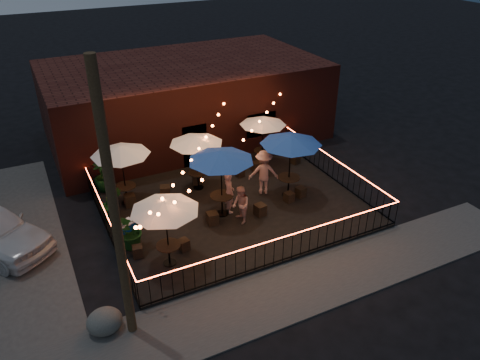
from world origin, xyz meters
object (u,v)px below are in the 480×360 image
(cafe_table_3, at_px, (196,140))
(cafe_table_4, at_px, (291,141))
(cooler, at_px, (127,231))
(cafe_table_1, at_px, (120,151))
(boulder, at_px, (104,321))
(cafe_table_0, at_px, (165,207))
(cafe_table_5, at_px, (263,122))
(utility_pole, at_px, (115,215))
(cafe_table_2, at_px, (221,157))

(cafe_table_3, bearing_deg, cafe_table_4, -34.85)
(cooler, bearing_deg, cafe_table_1, 51.61)
(cafe_table_4, relative_size, boulder, 3.16)
(cafe_table_0, relative_size, cooler, 3.16)
(cafe_table_0, relative_size, cafe_table_5, 0.94)
(cafe_table_3, height_order, cafe_table_5, cafe_table_3)
(cafe_table_0, height_order, cafe_table_4, cafe_table_4)
(cafe_table_1, distance_m, cafe_table_5, 6.70)
(cafe_table_4, bearing_deg, cafe_table_3, 145.15)
(cafe_table_5, bearing_deg, boulder, -141.97)
(utility_pole, height_order, boulder, utility_pole)
(cafe_table_0, relative_size, cafe_table_3, 1.00)
(boulder, bearing_deg, cafe_table_0, 36.34)
(utility_pole, bearing_deg, cooler, 76.94)
(cafe_table_2, relative_size, cooler, 3.51)
(cafe_table_3, distance_m, cafe_table_5, 3.67)
(cafe_table_3, height_order, boulder, cafe_table_3)
(utility_pole, xyz_separation_m, cafe_table_4, (7.89, 4.33, -1.32))
(cafe_table_4, relative_size, cafe_table_5, 1.15)
(cooler, distance_m, boulder, 4.18)
(cafe_table_1, xyz_separation_m, cafe_table_5, (6.68, 0.59, -0.19))
(cafe_table_1, relative_size, cooler, 3.57)
(cafe_table_0, bearing_deg, cafe_table_3, 57.19)
(cafe_table_2, bearing_deg, utility_pole, -138.49)
(utility_pole, height_order, cafe_table_2, utility_pole)
(cafe_table_4, distance_m, cooler, 7.25)
(cafe_table_5, bearing_deg, cafe_table_4, -97.22)
(cafe_table_3, bearing_deg, cafe_table_2, -88.05)
(cafe_table_2, distance_m, cafe_table_5, 4.70)
(cafe_table_3, xyz_separation_m, cafe_table_4, (3.20, -2.23, 0.25))
(utility_pole, xyz_separation_m, cafe_table_5, (8.28, 7.33, -1.68))
(cafe_table_0, xyz_separation_m, cafe_table_4, (6.00, 2.10, 0.24))
(cafe_table_1, relative_size, cafe_table_2, 1.02)
(cafe_table_2, xyz_separation_m, boulder, (-5.47, -3.91, -2.31))
(cafe_table_2, height_order, cafe_table_3, cafe_table_2)
(utility_pole, distance_m, cafe_table_0, 3.32)
(cafe_table_2, height_order, cooler, cafe_table_2)
(cafe_table_2, relative_size, cafe_table_5, 1.05)
(cafe_table_3, bearing_deg, cafe_table_0, -122.81)
(cafe_table_1, bearing_deg, utility_pole, -103.36)
(cafe_table_1, bearing_deg, cafe_table_2, -38.44)
(cafe_table_0, bearing_deg, cafe_table_4, 19.31)
(boulder, bearing_deg, utility_pole, -24.23)
(cafe_table_5, xyz_separation_m, boulder, (-8.97, -7.02, -1.95))
(utility_pole, distance_m, cooler, 5.48)
(boulder, bearing_deg, cafe_table_1, 70.32)
(utility_pole, xyz_separation_m, cafe_table_1, (1.60, 6.74, -1.49))
(cafe_table_4, height_order, boulder, cafe_table_4)
(utility_pole, height_order, cafe_table_5, utility_pole)
(cafe_table_3, distance_m, boulder, 8.50)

